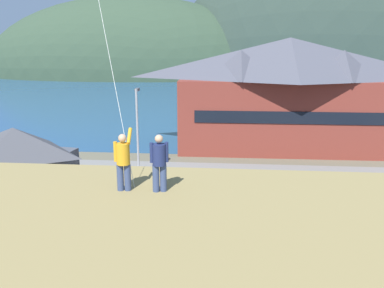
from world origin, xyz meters
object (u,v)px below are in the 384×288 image
parked_car_front_row_end (363,194)px  parked_car_lone_by_shed (134,186)px  wharf_dock (211,121)px  person_kite_flyer (123,160)px  harbor_lodge (288,91)px  parking_light_pole (137,127)px  parked_car_front_row_red (225,189)px  person_companion (159,161)px  parked_car_back_row_left (81,220)px  parked_car_mid_row_center (315,224)px  parked_car_front_row_silver (196,233)px  storage_shed_near_lot (16,163)px  moored_boat_wharfside (187,117)px

parked_car_front_row_end → parked_car_lone_by_shed: size_ratio=0.99×
wharf_dock → parked_car_front_row_end: bearing=-68.5°
parked_car_lone_by_shed → person_kite_flyer: bearing=-77.5°
harbor_lodge → parking_light_pole: harbor_lodge is taller
parked_car_lone_by_shed → parking_light_pole: bearing=98.6°
harbor_lodge → parked_car_front_row_end: size_ratio=5.25×
parked_car_front_row_red → person_companion: (-1.86, -13.59, 5.78)m
parked_car_back_row_left → parking_light_pole: size_ratio=0.63×
harbor_lodge → parked_car_mid_row_center: bearing=-93.1°
harbor_lodge → parked_car_back_row_left: harbor_lodge is taller
parked_car_lone_by_shed → parking_light_pole: 5.47m
parked_car_lone_by_shed → person_kite_flyer: (3.04, -13.73, 5.79)m
harbor_lodge → person_kite_flyer: bearing=-106.8°
parked_car_lone_by_shed → person_kite_flyer: person_kite_flyer is taller
parked_car_front_row_end → parked_car_back_row_left: (-16.17, -5.40, 0.00)m
parked_car_back_row_left → parked_car_front_row_silver: (6.22, -0.94, 0.00)m
parked_car_front_row_red → person_kite_flyer: (-2.94, -13.59, 5.79)m
parked_car_front_row_silver → parked_car_lone_by_shed: bearing=125.2°
parked_car_mid_row_center → person_companion: size_ratio=2.44×
parked_car_front_row_end → parked_car_front_row_red: same height
wharf_dock → parked_car_front_row_end: (10.75, -27.26, 0.71)m
parking_light_pole → parked_car_lone_by_shed: bearing=-81.4°
parked_car_front_row_end → parked_car_front_row_red: 8.61m
harbor_lodge → parked_car_back_row_left: bearing=-122.6°
parked_car_front_row_red → parked_car_front_row_silver: bearing=-101.6°
parked_car_front_row_red → parking_light_pole: (-6.66, 4.66, 3.00)m
parked_car_front_row_red → parked_car_back_row_left: size_ratio=1.01×
harbor_lodge → person_companion: harbor_lodge is taller
person_kite_flyer → parked_car_front_row_red: bearing=77.8°
wharf_dock → parked_car_front_row_end: size_ratio=3.00×
parked_car_lone_by_shed → person_kite_flyer: 15.21m
parked_car_front_row_red → parked_car_lone_by_shed: (-5.98, 0.14, 0.00)m
parking_light_pole → person_kite_flyer: bearing=-78.5°
parked_car_mid_row_center → parking_light_pole: (-11.44, 9.48, 3.00)m
parked_car_front_row_end → parking_light_pole: 16.29m
parked_car_lone_by_shed → parked_car_front_row_silver: size_ratio=0.99×
parking_light_pole → person_companion: person_companion is taller
parked_car_front_row_silver → person_companion: size_ratio=2.48×
wharf_dock → parked_car_front_row_end: parked_car_front_row_end is taller
parked_car_back_row_left → parking_light_pole: 10.64m
parking_light_pole → person_kite_flyer: size_ratio=3.70×
parked_car_front_row_silver → person_companion: person_companion is taller
parking_light_pole → parked_car_front_row_silver: bearing=-64.3°
storage_shed_near_lot → parking_light_pole: (7.07, 4.97, 1.51)m
moored_boat_wharfside → parked_car_lone_by_shed: (-0.62, -28.07, 0.34)m
moored_boat_wharfside → person_companion: size_ratio=3.40×
moored_boat_wharfside → parked_car_back_row_left: bearing=-93.7°
parked_car_back_row_left → person_companion: (5.69, -8.08, 5.78)m
person_kite_flyer → person_companion: bearing=0.1°
parking_light_pole → storage_shed_near_lot: bearing=-144.9°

